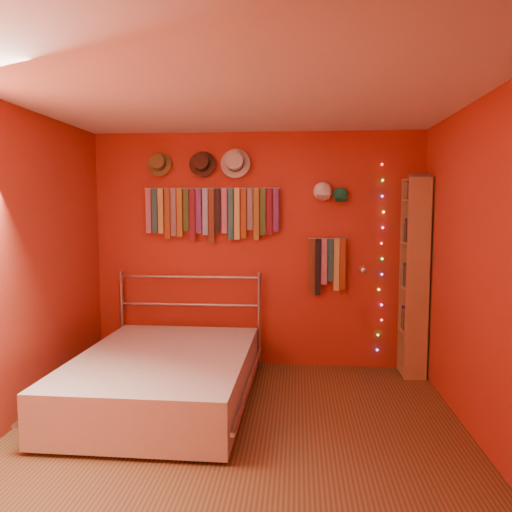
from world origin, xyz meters
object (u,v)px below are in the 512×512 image
(tie_rack, at_px, (211,211))
(bookshelf, at_px, (419,276))
(reading_lamp, at_px, (363,270))
(bed, at_px, (164,377))

(tie_rack, relative_size, bookshelf, 0.72)
(reading_lamp, bearing_deg, tie_rack, 173.78)
(tie_rack, bearing_deg, reading_lamp, -6.22)
(tie_rack, height_order, bookshelf, bookshelf)
(reading_lamp, bearing_deg, bookshelf, 1.76)
(tie_rack, relative_size, reading_lamp, 4.73)
(reading_lamp, relative_size, bookshelf, 0.15)
(reading_lamp, height_order, bed, reading_lamp)
(tie_rack, height_order, reading_lamp, tie_rack)
(reading_lamp, bearing_deg, bed, -152.94)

